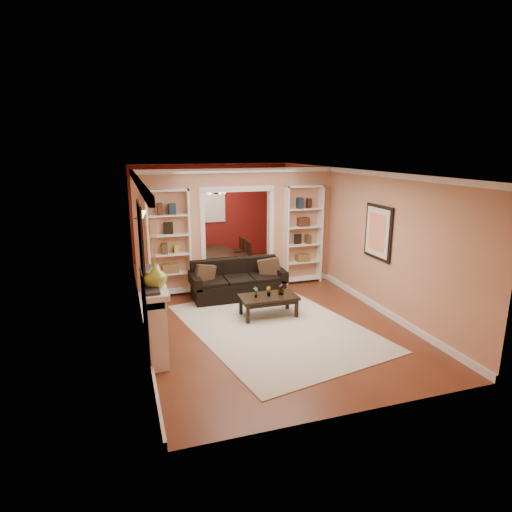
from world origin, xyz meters
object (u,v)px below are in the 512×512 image
object	(u,v)px
coffee_table	(268,306)
bookshelf_left	(169,244)
fireplace	(155,315)
bookshelf_right	(303,235)
dining_table	(217,260)
sofa	(238,280)

from	to	relation	value
coffee_table	bookshelf_left	world-z (taller)	bookshelf_left
coffee_table	fireplace	size ratio (longest dim) A/B	0.64
bookshelf_left	fireplace	world-z (taller)	bookshelf_left
bookshelf_right	fireplace	size ratio (longest dim) A/B	1.35
bookshelf_right	coffee_table	bearing A→B (deg)	-129.54
dining_table	fireplace	bearing A→B (deg)	155.09
bookshelf_left	bookshelf_right	size ratio (longest dim) A/B	1.00
coffee_table	bookshelf_right	distance (m)	2.52
sofa	dining_table	size ratio (longest dim) A/B	1.39
coffee_table	fireplace	distance (m)	2.30
dining_table	coffee_table	bearing A→B (deg)	-176.71
sofa	coffee_table	xyz separation A→B (m)	(0.26, -1.22, -0.19)
coffee_table	bookshelf_right	xyz separation A→B (m)	(1.49, 1.80, 0.94)
bookshelf_right	fireplace	bearing A→B (deg)	-145.20
bookshelf_right	bookshelf_left	bearing A→B (deg)	180.00
coffee_table	fireplace	xyz separation A→B (m)	(-2.15, -0.73, 0.37)
bookshelf_right	dining_table	size ratio (longest dim) A/B	1.59
coffee_table	dining_table	bearing A→B (deg)	93.90
sofa	bookshelf_right	world-z (taller)	bookshelf_right
bookshelf_right	sofa	bearing A→B (deg)	-161.65
bookshelf_left	sofa	bearing A→B (deg)	-23.23
coffee_table	fireplace	bearing A→B (deg)	-160.70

